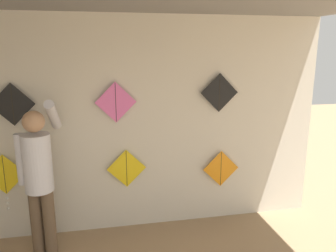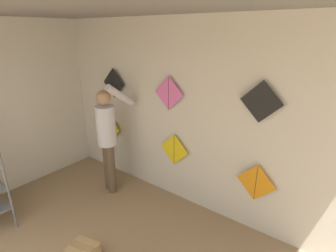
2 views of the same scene
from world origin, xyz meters
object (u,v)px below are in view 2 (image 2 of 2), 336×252
kite_0 (110,130)px  kite_4 (169,93)px  kite_1 (174,150)px  kite_3 (114,83)px  kite_2 (256,183)px  kite_5 (261,102)px  shopkeeper (107,133)px

kite_0 → kite_4: bearing=0.0°
kite_1 → kite_3: kite_3 is taller
kite_2 → kite_3: (-2.60, 0.00, 0.99)m
kite_3 → kite_5: bearing=0.0°
kite_1 → shopkeeper: bearing=-154.2°
kite_2 → kite_4: kite_4 is taller
kite_1 → kite_5: 1.57m
kite_1 → kite_4: bearing=180.0°
kite_5 → kite_2: bearing=0.0°
shopkeeper → kite_3: size_ratio=3.65×
kite_0 → kite_1: bearing=0.0°
kite_5 → shopkeeper: bearing=-167.9°
kite_0 → kite_5: kite_5 is taller
kite_1 → kite_3: bearing=180.0°
kite_2 → kite_3: size_ratio=1.00×
shopkeeper → kite_2: size_ratio=3.65×
kite_0 → kite_3: size_ratio=1.41×
kite_2 → kite_5: size_ratio=1.00×
kite_5 → kite_4: bearing=180.0°
kite_2 → kite_4: (-1.41, 0.00, 0.97)m
shopkeeper → kite_1: bearing=43.3°
kite_1 → kite_2: bearing=0.0°
kite_0 → kite_3: 0.92m
kite_3 → kite_5: kite_5 is taller
kite_1 → kite_2: (1.30, 0.00, -0.10)m
kite_0 → kite_4: (1.37, 0.00, 0.89)m
kite_2 → kite_3: kite_3 is taller
kite_2 → kite_3: 2.78m
shopkeeper → kite_5: 2.40m
kite_4 → kite_5: size_ratio=1.00×
shopkeeper → kite_3: bearing=140.8°
shopkeeper → kite_1: 1.11m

